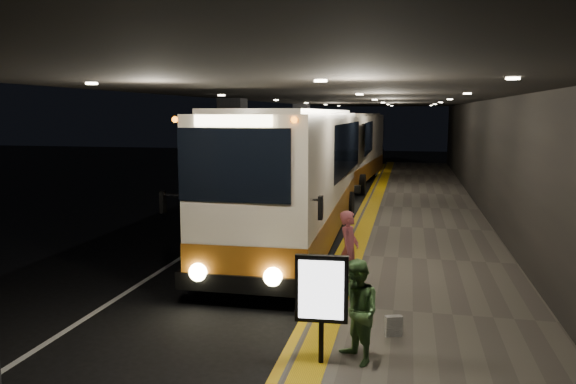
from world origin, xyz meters
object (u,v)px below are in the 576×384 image
(coach_third, at_px, (365,141))
(stanchion_post, at_px, (347,256))
(info_sign, at_px, (321,291))
(coach_second, at_px, (348,152))
(passenger_waiting_green, at_px, (357,312))
(bag_polka, at_px, (393,326))
(passenger_boarding, at_px, (349,251))
(coach_main, at_px, (297,182))

(coach_third, distance_m, stanchion_post, 31.14)
(info_sign, xyz_separation_m, stanchion_post, (-0.10, 4.50, -0.61))
(coach_second, bearing_deg, passenger_waiting_green, -79.91)
(bag_polka, bearing_deg, passenger_boarding, 113.37)
(coach_third, distance_m, passenger_waiting_green, 35.51)
(passenger_boarding, xyz_separation_m, bag_polka, (1.03, -2.38, -0.69))
(coach_second, xyz_separation_m, bag_polka, (3.12, -21.42, -1.48))
(coach_second, bearing_deg, passenger_boarding, -80.18)
(coach_third, xyz_separation_m, passenger_boarding, (2.18, -31.86, -0.77))
(coach_third, relative_size, bag_polka, 34.00)
(coach_second, xyz_separation_m, info_sign, (2.07, -22.73, -0.52))
(coach_second, relative_size, bag_polka, 34.57)
(coach_third, relative_size, stanchion_post, 11.20)
(info_sign, bearing_deg, coach_main, 100.35)
(coach_third, height_order, bag_polka, coach_third)
(info_sign, relative_size, stanchion_post, 1.59)
(coach_third, distance_m, passenger_boarding, 31.94)
(coach_main, height_order, coach_second, coach_main)
(coach_main, bearing_deg, passenger_waiting_green, -74.09)
(bag_polka, bearing_deg, coach_third, 95.36)
(coach_second, xyz_separation_m, passenger_waiting_green, (2.59, -22.58, -0.86))
(coach_main, height_order, passenger_boarding, coach_main)
(coach_second, relative_size, coach_third, 1.02)
(stanchion_post, bearing_deg, info_sign, -88.74)
(bag_polka, height_order, stanchion_post, stanchion_post)
(coach_third, height_order, stanchion_post, coach_third)
(coach_main, bearing_deg, coach_second, 88.50)
(passenger_waiting_green, relative_size, stanchion_post, 1.51)
(coach_second, height_order, bag_polka, coach_second)
(coach_second, height_order, coach_third, coach_second)
(info_sign, bearing_deg, passenger_waiting_green, 12.66)
(passenger_boarding, distance_m, info_sign, 3.70)
(stanchion_post, bearing_deg, passenger_waiting_green, -81.88)
(coach_second, distance_m, coach_third, 12.81)
(coach_main, height_order, bag_polka, coach_main)
(bag_polka, height_order, info_sign, info_sign)
(coach_main, height_order, coach_third, coach_main)
(bag_polka, bearing_deg, coach_second, 98.29)
(coach_main, xyz_separation_m, coach_second, (0.00, 14.30, -0.07))
(passenger_boarding, height_order, passenger_waiting_green, passenger_boarding)
(passenger_boarding, height_order, info_sign, passenger_boarding)
(info_sign, bearing_deg, stanchion_post, 87.78)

